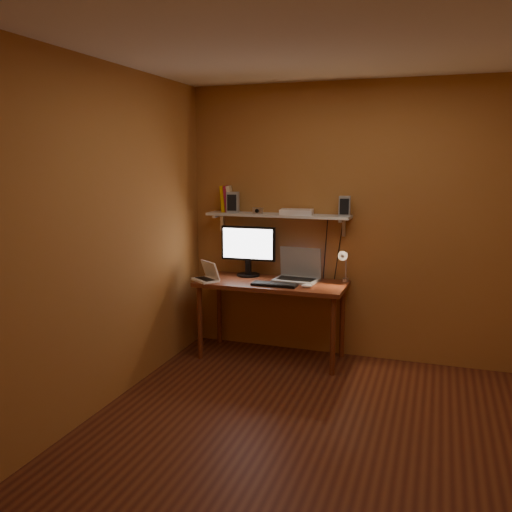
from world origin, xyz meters
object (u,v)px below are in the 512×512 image
(shelf_camera, at_px, (258,211))
(wall_shelf, at_px, (278,216))
(mouse, at_px, (307,286))
(desk_lamp, at_px, (344,262))
(monitor, at_px, (248,248))
(speaker_left, at_px, (233,202))
(router, at_px, (297,212))
(laptop, at_px, (298,272))
(desk, at_px, (272,290))
(speaker_right, at_px, (345,206))
(netbook, at_px, (207,275))
(keyboard, at_px, (275,285))

(shelf_camera, bearing_deg, wall_shelf, 19.72)
(mouse, relative_size, desk_lamp, 0.27)
(monitor, distance_m, speaker_left, 0.48)
(monitor, relative_size, router, 1.79)
(laptop, xyz_separation_m, shelf_camera, (-0.40, -0.03, 0.58))
(wall_shelf, xyz_separation_m, laptop, (0.22, -0.03, -0.53))
(router, bearing_deg, laptop, -30.12)
(desk, bearing_deg, speaker_left, 157.45)
(desk_lamp, height_order, shelf_camera, shelf_camera)
(speaker_right, height_order, router, speaker_right)
(mouse, bearing_deg, wall_shelf, 129.81)
(desk, relative_size, speaker_right, 7.62)
(netbook, relative_size, router, 1.02)
(monitor, xyz_separation_m, netbook, (-0.29, -0.34, -0.22))
(desk, relative_size, wall_shelf, 1.00)
(desk, height_order, laptop, laptop)
(desk, relative_size, mouse, 14.06)
(speaker_left, bearing_deg, monitor, -12.99)
(keyboard, distance_m, router, 0.73)
(wall_shelf, relative_size, desk_lamp, 3.73)
(laptop, xyz_separation_m, speaker_right, (0.42, 0.03, 0.64))
(mouse, relative_size, speaker_right, 0.54)
(router, bearing_deg, wall_shelf, 174.93)
(wall_shelf, distance_m, speaker_right, 0.65)
(desk, height_order, speaker_left, speaker_left)
(speaker_left, relative_size, router, 0.66)
(monitor, xyz_separation_m, laptop, (0.51, -0.02, -0.20))
(desk, relative_size, monitor, 2.56)
(wall_shelf, xyz_separation_m, shelf_camera, (-0.18, -0.07, 0.05))
(desk, height_order, shelf_camera, shelf_camera)
(keyboard, height_order, speaker_left, speaker_left)
(wall_shelf, height_order, keyboard, wall_shelf)
(desk, xyz_separation_m, shelf_camera, (-0.18, 0.13, 0.74))
(mouse, bearing_deg, keyboard, 173.93)
(netbook, bearing_deg, router, 58.52)
(monitor, bearing_deg, desk_lamp, -5.63)
(netbook, relative_size, desk_lamp, 0.83)
(desk, distance_m, wall_shelf, 0.72)
(monitor, xyz_separation_m, keyboard, (0.37, -0.33, -0.27))
(shelf_camera, bearing_deg, desk, -35.18)
(monitor, relative_size, laptop, 1.27)
(speaker_left, bearing_deg, desk, -32.60)
(wall_shelf, height_order, shelf_camera, shelf_camera)
(netbook, xyz_separation_m, speaker_left, (0.13, 0.34, 0.67))
(wall_shelf, height_order, speaker_right, speaker_right)
(wall_shelf, distance_m, speaker_left, 0.48)
(laptop, height_order, keyboard, laptop)
(speaker_right, bearing_deg, shelf_camera, 178.72)
(netbook, bearing_deg, keyboard, 35.91)
(netbook, relative_size, keyboard, 0.75)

